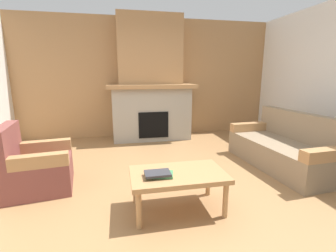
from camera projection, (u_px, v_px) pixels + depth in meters
The scene contains 7 objects.
ground at pixel (179, 190), 3.03m from camera, with size 9.00×9.00×0.00m, color olive.
wall_back_wood_panel at pixel (148, 78), 5.61m from camera, with size 6.00×0.12×2.70m, color #A87A4C.
fireplace at pixel (151, 87), 5.29m from camera, with size 1.90×0.82×2.70m.
couch at pixel (285, 149), 3.77m from camera, with size 0.96×1.85×0.85m.
armchair at pixel (35, 167), 2.99m from camera, with size 0.86×0.86×0.85m.
coffee_table at pixel (178, 177), 2.52m from camera, with size 1.00×0.60×0.43m.
book_stack_near_edge at pixel (159, 174), 2.40m from camera, with size 0.31×0.23×0.05m.
Camera 1 is at (-0.71, -2.70, 1.44)m, focal length 25.37 mm.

